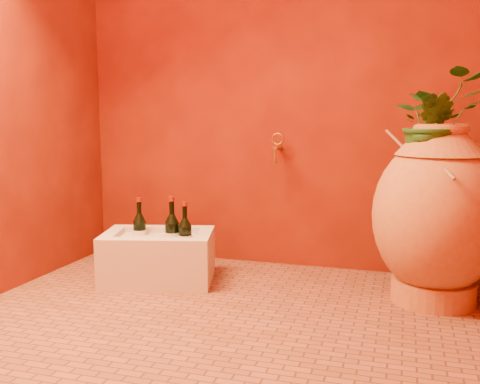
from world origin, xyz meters
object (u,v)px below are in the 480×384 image
(stone_basin, at_px, (158,258))
(wine_bottle_b, at_px, (140,232))
(wine_bottle_a, at_px, (185,238))
(wine_bottle_c, at_px, (172,235))
(wall_tap, at_px, (277,146))
(amphora, at_px, (437,215))

(stone_basin, xyz_separation_m, wine_bottle_b, (-0.13, 0.03, 0.13))
(wine_bottle_a, xyz_separation_m, wine_bottle_c, (-0.08, 0.01, 0.01))
(wine_bottle_a, relative_size, wall_tap, 1.76)
(wine_bottle_b, height_order, wine_bottle_c, wine_bottle_c)
(stone_basin, height_order, wall_tap, wall_tap)
(amphora, relative_size, stone_basin, 1.30)
(wine_bottle_b, bearing_deg, wall_tap, 32.09)
(amphora, height_order, wine_bottle_c, amphora)
(wine_bottle_a, height_order, wall_tap, wall_tap)
(wine_bottle_c, bearing_deg, stone_basin, 176.00)
(stone_basin, relative_size, wine_bottle_c, 2.04)
(wine_bottle_b, relative_size, wine_bottle_c, 0.94)
(amphora, relative_size, wine_bottle_a, 2.86)
(wine_bottle_b, relative_size, wall_tap, 1.77)
(wine_bottle_a, relative_size, wine_bottle_b, 0.99)
(stone_basin, relative_size, wine_bottle_b, 2.18)
(stone_basin, distance_m, wine_bottle_a, 0.21)
(amphora, relative_size, wall_tap, 5.02)
(wine_bottle_b, distance_m, wall_tap, 0.93)
(amphora, height_order, wine_bottle_b, amphora)
(wine_bottle_c, xyz_separation_m, wall_tap, (0.46, 0.47, 0.46))
(wine_bottle_a, xyz_separation_m, wall_tap, (0.39, 0.47, 0.47))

